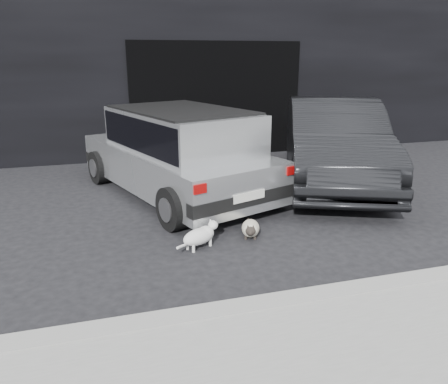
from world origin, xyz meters
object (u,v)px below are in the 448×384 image
object	(u,v)px
second_car	(334,142)
cat_white	(201,235)
cat_siamese	(251,229)
silver_hatchback	(179,149)

from	to	relation	value
second_car	cat_white	distance (m)	3.82
second_car	cat_siamese	bearing A→B (deg)	-116.08
second_car	cat_siamese	size ratio (longest dim) A/B	6.87
silver_hatchback	cat_white	xyz separation A→B (m)	(-0.14, -2.20, -0.65)
silver_hatchback	cat_white	world-z (taller)	silver_hatchback
silver_hatchback	second_car	xyz separation A→B (m)	(2.91, 0.02, -0.04)
second_car	cat_siamese	distance (m)	3.20
silver_hatchback	cat_siamese	distance (m)	2.24
cat_siamese	cat_white	xyz separation A→B (m)	(-0.70, -0.14, 0.05)
cat_siamese	cat_white	size ratio (longest dim) A/B	1.10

